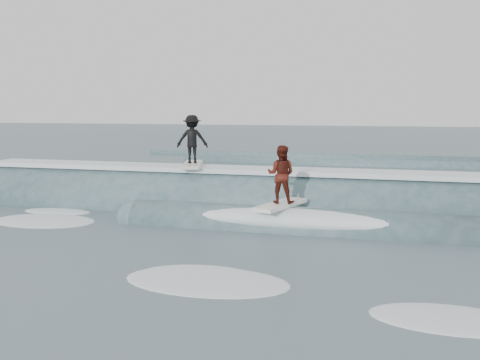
# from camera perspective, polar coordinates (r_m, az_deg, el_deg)

# --- Properties ---
(ground) EXTENTS (160.00, 160.00, 0.00)m
(ground) POSITION_cam_1_polar(r_m,az_deg,el_deg) (12.64, -3.86, -6.90)
(ground) COLOR #425961
(ground) RESTS_ON ground
(breaking_wave) EXTENTS (24.01, 4.06, 2.56)m
(breaking_wave) POSITION_cam_1_polar(r_m,az_deg,el_deg) (16.30, 1.43, -3.41)
(breaking_wave) COLOR #355359
(breaking_wave) RESTS_ON ground
(surfer_black) EXTENTS (1.09, 2.07, 1.60)m
(surfer_black) POSITION_cam_1_polar(r_m,az_deg,el_deg) (16.88, -5.12, 4.05)
(surfer_black) COLOR silver
(surfer_black) RESTS_ON ground
(surfer_red) EXTENTS (1.16, 2.07, 1.62)m
(surfer_red) POSITION_cam_1_polar(r_m,az_deg,el_deg) (13.98, 4.39, 0.14)
(surfer_red) COLOR white
(surfer_red) RESTS_ON ground
(whitewater) EXTENTS (12.75, 7.21, 0.10)m
(whitewater) POSITION_cam_1_polar(r_m,az_deg,el_deg) (11.51, -7.59, -8.44)
(whitewater) COLOR white
(whitewater) RESTS_ON ground
(far_swells) EXTENTS (38.32, 8.65, 0.80)m
(far_swells) POSITION_cam_1_polar(r_m,az_deg,el_deg) (30.12, 2.31, 1.71)
(far_swells) COLOR #355359
(far_swells) RESTS_ON ground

